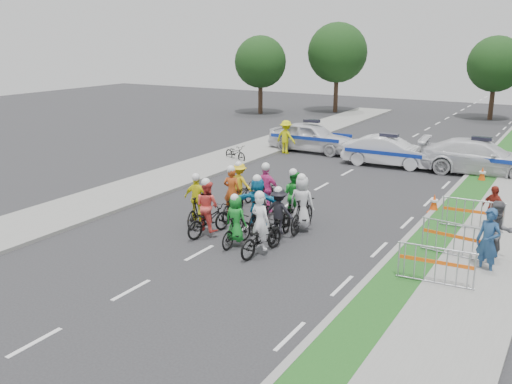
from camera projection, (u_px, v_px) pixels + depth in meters
The scene contains 32 objects.
ground at pixel (199, 253), 17.18m from camera, with size 90.00×90.00×0.00m, color #28282B.
curb_right at pixel (414, 232), 18.84m from camera, with size 0.20×60.00×0.12m, color gray.
grass_strip at pixel (435, 236), 18.50m from camera, with size 1.20×60.00×0.11m, color #1A4F19.
sidewalk_right at pixel (494, 245), 17.62m from camera, with size 2.40×60.00×0.13m, color gray.
sidewalk_left at pixel (145, 186), 24.49m from camera, with size 3.00×60.00×0.13m, color gray.
rider_0 at pixel (261, 233), 16.93m from camera, with size 0.92×2.02×1.99m.
rider_1 at pixel (236, 225), 17.61m from camera, with size 0.72×1.62×1.70m.
rider_2 at pixel (208, 214), 18.55m from camera, with size 0.97×1.99×1.95m.
rider_3 at pixel (198, 205), 19.48m from camera, with size 1.00×1.84×1.87m.
rider_4 at pixel (279, 218), 18.22m from camera, with size 1.03×1.78×1.76m.
rider_5 at pixel (258, 207), 18.94m from camera, with size 1.61×1.92×1.95m.
rider_6 at pixel (232, 201), 20.25m from camera, with size 1.02×2.02×1.96m.
rider_7 at pixel (302, 209), 18.92m from camera, with size 0.87×1.93×2.00m.
rider_8 at pixel (294, 202), 19.85m from camera, with size 0.83×1.93×1.94m.
rider_9 at pixel (267, 196), 20.39m from camera, with size 1.03×1.95×2.02m.
rider_10 at pixel (240, 189), 21.60m from camera, with size 1.01×1.78×1.79m.
police_car_0 at pixel (311, 137), 31.88m from camera, with size 1.93×4.80×1.64m, color silver.
police_car_1 at pixel (388, 151), 28.40m from camera, with size 1.55×4.45×1.47m, color silver.
police_car_2 at pixel (480, 157), 26.70m from camera, with size 2.25×5.54×1.61m, color silver.
spectator_0 at pixel (488, 242), 15.45m from camera, with size 0.68×0.45×1.88m, color navy.
spectator_1 at pixel (497, 233), 16.13m from camera, with size 0.91×0.71×1.87m, color #55565A.
spectator_2 at pixel (493, 209), 18.90m from camera, with size 0.92×0.38×1.57m, color maroon.
marshal_hiviz at pixel (286, 137), 31.28m from camera, with size 1.18×0.68×1.83m, color #D2D50B.
barrier_0 at pixel (435, 268), 14.69m from camera, with size 2.00×0.50×1.12m, color #A5A8AD, non-canonical shape.
barrier_1 at pixel (454, 241), 16.56m from camera, with size 2.00×0.50×1.12m, color #A5A8AD, non-canonical shape.
barrier_2 at pixel (472, 216), 18.87m from camera, with size 2.00×0.50×1.12m, color #A5A8AD, non-canonical shape.
cone_0 at pixel (434, 203), 21.02m from camera, with size 0.40×0.40×0.70m.
cone_1 at pixel (482, 175), 25.30m from camera, with size 0.40×0.40×0.70m.
parked_bike at pixel (235, 153), 29.52m from camera, with size 0.56×1.61×0.85m, color black.
tree_0 at pixel (260, 62), 46.16m from camera, with size 4.20×4.20×6.30m.
tree_3 at pixel (337, 53), 46.86m from camera, with size 4.90×4.90×7.35m.
tree_4 at pixel (496, 64), 42.87m from camera, with size 4.20×4.20×6.30m.
Camera 1 is at (9.59, -13.00, 6.37)m, focal length 40.00 mm.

